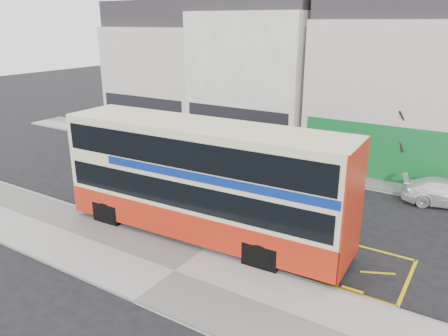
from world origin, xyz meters
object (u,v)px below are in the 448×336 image
Objects in this scene: double_decker_bus at (204,180)px; bus_stop_post at (145,188)px; car_silver at (196,147)px; car_grey at (292,168)px; street_tree_right at (406,118)px; street_tree_left at (145,80)px.

bus_stop_post is (-2.24, -1.00, -0.47)m from double_decker_bus.
car_silver is 6.99m from car_grey.
double_decker_bus is at bearing -115.39° from street_tree_right.
double_decker_bus reaches higher than bus_stop_post.
car_silver is 12.69m from street_tree_right.
street_tree_left is at bearing 134.83° from bus_stop_post.
street_tree_left is at bearing 136.67° from double_decker_bus.
street_tree_left is 1.19× the size of street_tree_right.
car_grey is at bearing 79.32° from bus_stop_post.
car_silver is at bearing 118.15° from bus_stop_post.
bus_stop_post is 11.07m from car_silver.
street_tree_right is (5.29, 11.14, 1.04)m from double_decker_bus.
double_decker_bus is 1.94× the size of street_tree_left.
car_grey is 14.49m from street_tree_left.
street_tree_left is (-11.31, 12.72, 2.19)m from bus_stop_post.
car_grey is at bearing 86.91° from double_decker_bus.
car_silver is at bearing 68.73° from car_grey.
double_decker_bus is at bearing -40.87° from street_tree_left.
double_decker_bus is 3.23× the size of car_grey.
car_silver is (-6.87, 8.96, -1.84)m from double_decker_bus.
car_grey is (0.09, 8.44, -1.88)m from double_decker_bus.
double_decker_bus is 2.31× the size of street_tree_right.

